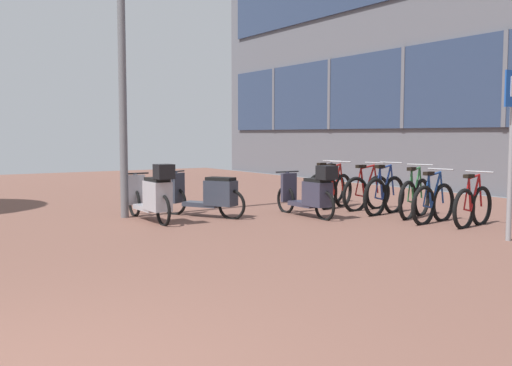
# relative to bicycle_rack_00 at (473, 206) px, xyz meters

# --- Properties ---
(ground) EXTENTS (21.00, 40.00, 0.13)m
(ground) POSITION_rel_bicycle_rack_00_xyz_m (-6.32, -2.71, -0.35)
(ground) COLOR black
(bicycle_rack_00) EXTENTS (1.25, 0.48, 0.93)m
(bicycle_rack_00) POSITION_rel_bicycle_rack_00_xyz_m (0.00, 0.00, 0.00)
(bicycle_rack_00) COLOR black
(bicycle_rack_00) RESTS_ON ground
(bicycle_rack_01) EXTENTS (1.30, 0.48, 0.95)m
(bicycle_rack_01) POSITION_rel_bicycle_rack_00_xyz_m (-0.22, 0.62, 0.01)
(bicycle_rack_01) COLOR black
(bicycle_rack_01) RESTS_ON ground
(bicycle_rack_02) EXTENTS (1.30, 0.56, 0.99)m
(bicycle_rack_02) POSITION_rel_bicycle_rack_00_xyz_m (0.01, 1.24, 0.02)
(bicycle_rack_02) COLOR black
(bicycle_rack_02) RESTS_ON ground
(bicycle_rack_03) EXTENTS (1.36, 0.47, 1.01)m
(bicycle_rack_03) POSITION_rel_bicycle_rack_00_xyz_m (-0.13, 1.86, 0.03)
(bicycle_rack_03) COLOR black
(bicycle_rack_03) RESTS_ON ground
(bicycle_rack_04) EXTENTS (1.36, 0.48, 0.98)m
(bicycle_rack_04) POSITION_rel_bicycle_rack_00_xyz_m (0.01, 2.48, 0.01)
(bicycle_rack_04) COLOR black
(bicycle_rack_04) RESTS_ON ground
(bicycle_rack_05) EXTENTS (1.27, 0.55, 0.98)m
(bicycle_rack_05) POSITION_rel_bicycle_rack_00_xyz_m (-0.28, 3.10, 0.02)
(bicycle_rack_05) COLOR black
(bicycle_rack_05) RESTS_ON ground
(bicycle_rack_06) EXTENTS (1.29, 0.47, 0.97)m
(bicycle_rack_06) POSITION_rel_bicycle_rack_00_xyz_m (-0.00, 3.72, 0.01)
(bicycle_rack_06) COLOR black
(bicycle_rack_06) RESTS_ON ground
(scooter_near) EXTENTS (0.52, 1.88, 1.04)m
(scooter_near) POSITION_rel_bicycle_rack_00_xyz_m (-4.20, 3.23, 0.14)
(scooter_near) COLOR black
(scooter_near) RESTS_ON ground
(scooter_mid) EXTENTS (0.98, 1.61, 0.85)m
(scooter_mid) POSITION_rel_bicycle_rack_00_xyz_m (-3.11, 3.25, 0.07)
(scooter_mid) COLOR black
(scooter_mid) RESTS_ON ground
(scooter_far) EXTENTS (0.52, 1.73, 0.98)m
(scooter_far) POSITION_rel_bicycle_rack_00_xyz_m (-1.58, 2.24, 0.12)
(scooter_far) COLOR black
(scooter_far) RESTS_ON ground
(parking_sign) EXTENTS (0.40, 0.07, 2.37)m
(parking_sign) POSITION_rel_bicycle_rack_00_xyz_m (-0.68, -1.11, 1.15)
(parking_sign) COLOR gray
(parking_sign) RESTS_ON ground
(lamp_post) EXTENTS (0.20, 0.52, 6.43)m
(lamp_post) POSITION_rel_bicycle_rack_00_xyz_m (-4.41, 4.05, 3.21)
(lamp_post) COLOR slate
(lamp_post) RESTS_ON ground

